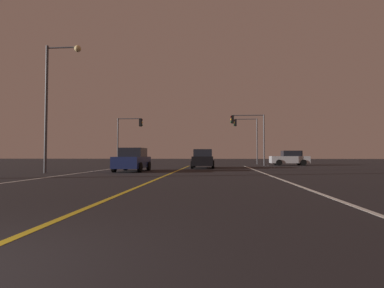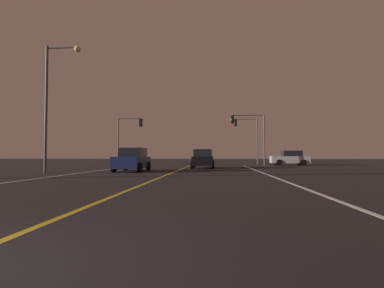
{
  "view_description": "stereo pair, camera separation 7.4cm",
  "coord_description": "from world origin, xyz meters",
  "px_view_note": "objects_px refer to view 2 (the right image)",
  "views": [
    {
      "loc": [
        2.81,
        -2.45,
        1.16
      ],
      "look_at": [
        0.76,
        25.02,
        2.19
      ],
      "focal_mm": 28.48,
      "sensor_mm": 36.0,
      "label": 1
    },
    {
      "loc": [
        2.88,
        -2.45,
        1.16
      ],
      "look_at": [
        0.76,
        25.02,
        2.19
      ],
      "focal_mm": 28.48,
      "sensor_mm": 36.0,
      "label": 2
    }
  ],
  "objects_px": {
    "traffic_light_near_right": "(248,128)",
    "street_lamp_right_near": "(372,34)",
    "car_crossing_side": "(290,158)",
    "street_lamp_left_mid": "(54,92)",
    "traffic_light_far_right": "(246,131)",
    "car_ahead_far": "(203,159)",
    "car_oncoming": "(132,160)",
    "traffic_light_near_left": "(130,130)"
  },
  "relations": [
    {
      "from": "car_crossing_side",
      "to": "street_lamp_left_mid",
      "type": "bearing_deg",
      "value": 41.41
    },
    {
      "from": "car_ahead_far",
      "to": "traffic_light_near_left",
      "type": "relative_size",
      "value": 0.8
    },
    {
      "from": "car_ahead_far",
      "to": "street_lamp_left_mid",
      "type": "xyz_separation_m",
      "value": [
        -9.48,
        -8.45,
        4.5
      ]
    },
    {
      "from": "traffic_light_near_right",
      "to": "street_lamp_right_near",
      "type": "relative_size",
      "value": 0.75
    },
    {
      "from": "car_ahead_far",
      "to": "street_lamp_left_mid",
      "type": "relative_size",
      "value": 0.51
    },
    {
      "from": "car_crossing_side",
      "to": "street_lamp_right_near",
      "type": "bearing_deg",
      "value": 81.73
    },
    {
      "from": "car_oncoming",
      "to": "street_lamp_right_near",
      "type": "bearing_deg",
      "value": 41.45
    },
    {
      "from": "traffic_light_near_left",
      "to": "traffic_light_far_right",
      "type": "bearing_deg",
      "value": 21.83
    },
    {
      "from": "traffic_light_near_right",
      "to": "traffic_light_far_right",
      "type": "distance_m",
      "value": 5.51
    },
    {
      "from": "street_lamp_right_near",
      "to": "car_oncoming",
      "type": "bearing_deg",
      "value": -48.55
    },
    {
      "from": "traffic_light_near_left",
      "to": "street_lamp_right_near",
      "type": "distance_m",
      "value": 28.48
    },
    {
      "from": "traffic_light_far_right",
      "to": "traffic_light_near_right",
      "type": "bearing_deg",
      "value": 86.12
    },
    {
      "from": "traffic_light_near_left",
      "to": "street_lamp_right_near",
      "type": "xyz_separation_m",
      "value": [
        14.51,
        -24.5,
        0.85
      ]
    },
    {
      "from": "traffic_light_near_right",
      "to": "traffic_light_far_right",
      "type": "height_order",
      "value": "traffic_light_far_right"
    },
    {
      "from": "car_ahead_far",
      "to": "traffic_light_near_left",
      "type": "bearing_deg",
      "value": 53.26
    },
    {
      "from": "car_crossing_side",
      "to": "traffic_light_far_right",
      "type": "bearing_deg",
      "value": -36.58
    },
    {
      "from": "car_crossing_side",
      "to": "car_oncoming",
      "type": "bearing_deg",
      "value": 44.42
    },
    {
      "from": "traffic_light_near_right",
      "to": "street_lamp_right_near",
      "type": "xyz_separation_m",
      "value": [
        1.15,
        -24.5,
        0.63
      ]
    },
    {
      "from": "car_oncoming",
      "to": "street_lamp_left_mid",
      "type": "relative_size",
      "value": 0.51
    },
    {
      "from": "traffic_light_near_right",
      "to": "street_lamp_left_mid",
      "type": "height_order",
      "value": "street_lamp_left_mid"
    },
    {
      "from": "car_oncoming",
      "to": "traffic_light_near_left",
      "type": "distance_m",
      "value": 13.23
    },
    {
      "from": "car_ahead_far",
      "to": "traffic_light_near_left",
      "type": "xyz_separation_m",
      "value": [
        -8.63,
        6.44,
        3.19
      ]
    },
    {
      "from": "car_ahead_far",
      "to": "street_lamp_right_near",
      "type": "xyz_separation_m",
      "value": [
        5.88,
        -18.05,
        4.04
      ]
    },
    {
      "from": "car_oncoming",
      "to": "traffic_light_far_right",
      "type": "bearing_deg",
      "value": 150.65
    },
    {
      "from": "street_lamp_left_mid",
      "to": "car_ahead_far",
      "type": "bearing_deg",
      "value": 41.71
    },
    {
      "from": "traffic_light_near_right",
      "to": "street_lamp_left_mid",
      "type": "relative_size",
      "value": 0.67
    },
    {
      "from": "traffic_light_near_left",
      "to": "car_oncoming",
      "type": "bearing_deg",
      "value": -73.11
    },
    {
      "from": "car_crossing_side",
      "to": "traffic_light_near_left",
      "type": "xyz_separation_m",
      "value": [
        -18.37,
        -2.06,
        3.19
      ]
    },
    {
      "from": "traffic_light_near_right",
      "to": "traffic_light_far_right",
      "type": "bearing_deg",
      "value": -93.88
    },
    {
      "from": "street_lamp_right_near",
      "to": "street_lamp_left_mid",
      "type": "distance_m",
      "value": 18.12
    },
    {
      "from": "car_crossing_side",
      "to": "car_oncoming",
      "type": "height_order",
      "value": "same"
    },
    {
      "from": "traffic_light_near_right",
      "to": "traffic_light_near_left",
      "type": "bearing_deg",
      "value": 0.0
    },
    {
      "from": "car_oncoming",
      "to": "street_lamp_left_mid",
      "type": "bearing_deg",
      "value": -60.36
    },
    {
      "from": "traffic_light_near_right",
      "to": "traffic_light_near_left",
      "type": "height_order",
      "value": "traffic_light_near_right"
    },
    {
      "from": "car_crossing_side",
      "to": "traffic_light_far_right",
      "type": "distance_m",
      "value": 6.76
    },
    {
      "from": "car_ahead_far",
      "to": "street_lamp_left_mid",
      "type": "height_order",
      "value": "street_lamp_left_mid"
    },
    {
      "from": "traffic_light_near_left",
      "to": "street_lamp_right_near",
      "type": "height_order",
      "value": "street_lamp_right_near"
    },
    {
      "from": "car_ahead_far",
      "to": "street_lamp_right_near",
      "type": "relative_size",
      "value": 0.57
    },
    {
      "from": "car_ahead_far",
      "to": "traffic_light_near_right",
      "type": "bearing_deg",
      "value": -36.27
    },
    {
      "from": "car_ahead_far",
      "to": "car_crossing_side",
      "type": "relative_size",
      "value": 1.0
    },
    {
      "from": "car_ahead_far",
      "to": "street_lamp_left_mid",
      "type": "distance_m",
      "value": 13.47
    },
    {
      "from": "car_ahead_far",
      "to": "car_oncoming",
      "type": "distance_m",
      "value": 7.63
    }
  ]
}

